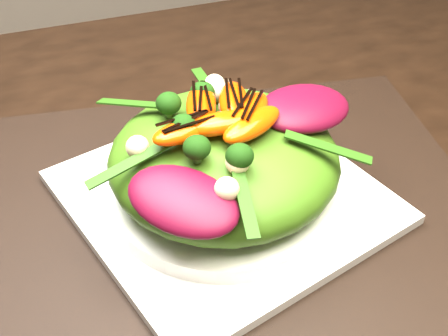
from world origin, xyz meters
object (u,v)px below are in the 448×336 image
object	(u,v)px
dining_table	(186,226)
lettuce_mound	(224,159)
salad_bowl	(224,186)
plate_base	(224,197)
placemat	(224,202)
orange_segment	(201,115)

from	to	relation	value
dining_table	lettuce_mound	size ratio (longest dim) A/B	7.27
salad_bowl	lettuce_mound	world-z (taller)	lettuce_mound
plate_base	placemat	bearing A→B (deg)	0.00
dining_table	orange_segment	distance (m)	0.13
dining_table	plate_base	size ratio (longest dim) A/B	5.81
placemat	lettuce_mound	world-z (taller)	lettuce_mound
dining_table	placemat	world-z (taller)	dining_table
dining_table	plate_base	xyz separation A→B (m)	(0.04, -0.00, 0.03)
placemat	plate_base	size ratio (longest dim) A/B	1.85
plate_base	salad_bowl	distance (m)	0.01
placemat	salad_bowl	xyz separation A→B (m)	(0.00, 0.00, 0.02)
dining_table	placemat	distance (m)	0.05
salad_bowl	lettuce_mound	size ratio (longest dim) A/B	1.05
dining_table	lettuce_mound	bearing A→B (deg)	-2.46
salad_bowl	orange_segment	size ratio (longest dim) A/B	3.42
plate_base	dining_table	bearing A→B (deg)	177.54
plate_base	orange_segment	xyz separation A→B (m)	(-0.02, 0.01, 0.10)
dining_table	lettuce_mound	xyz separation A→B (m)	(0.04, -0.00, 0.08)
placemat	lettuce_mound	size ratio (longest dim) A/B	2.32
plate_base	orange_segment	bearing A→B (deg)	145.70
dining_table	orange_segment	bearing A→B (deg)	23.69
orange_segment	plate_base	bearing A→B (deg)	-34.30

